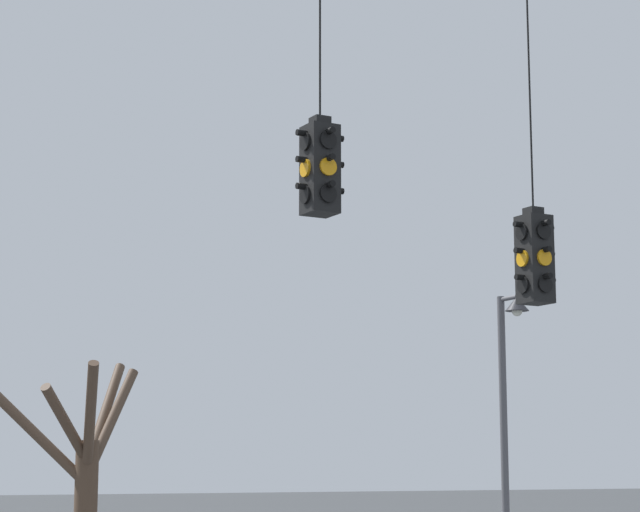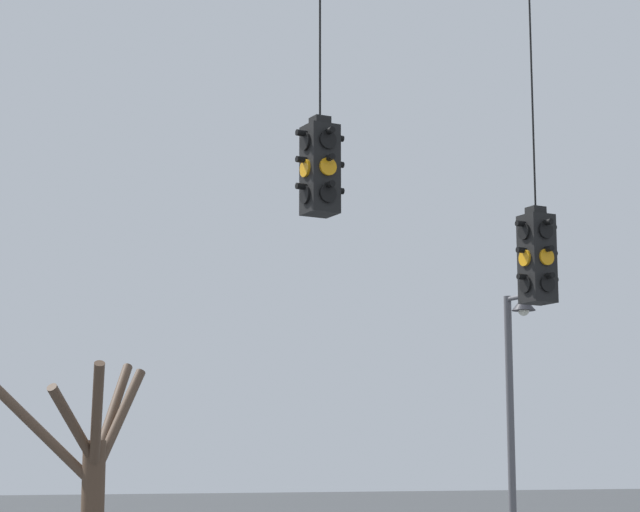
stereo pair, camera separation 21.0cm
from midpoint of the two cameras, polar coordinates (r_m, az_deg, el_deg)
The scene contains 4 objects.
traffic_light_near_right_pole at distance 13.69m, azimuth 0.44°, elevation 4.09°, with size 0.58×0.58×3.24m.
traffic_light_over_intersection at distance 15.14m, azimuth 10.28°, elevation 0.01°, with size 0.58×0.58×4.02m.
street_lamp at distance 19.80m, azimuth 9.23°, elevation -6.73°, with size 0.37×0.66×5.08m.
bare_tree at distance 19.77m, azimuth -10.17°, elevation -10.30°, with size 2.70×2.45×4.11m.
Camera 2 is at (-7.89, -12.13, 2.39)m, focal length 70.00 mm.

